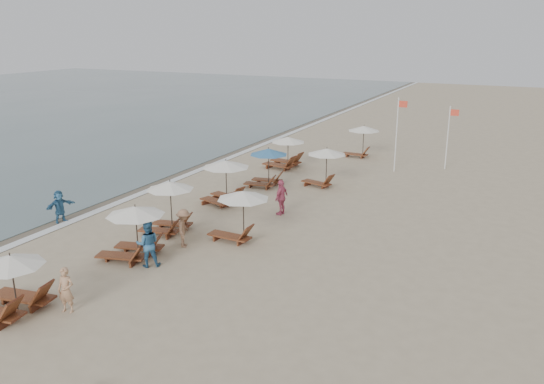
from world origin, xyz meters
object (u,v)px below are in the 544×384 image
at_px(inland_station_0, 238,210).
at_px(waterline_walker, 60,206).
at_px(flag_pole_near, 397,131).
at_px(lounger_station_4, 266,166).
at_px(lounger_station_1, 132,232).
at_px(beachgoer_mid_a, 148,244).
at_px(inland_station_2, 361,137).
at_px(beachgoer_mid_b, 184,228).
at_px(beachgoer_near, 66,290).
at_px(lounger_station_0, 8,287).
at_px(lounger_station_5, 284,153).
at_px(lounger_station_2, 167,207).
at_px(beachgoer_far_a, 281,197).
at_px(inland_station_1, 323,162).
at_px(lounger_station_3, 223,180).

distance_m(inland_station_0, waterline_walker, 8.87).
height_order(waterline_walker, flag_pole_near, flag_pole_near).
bearing_deg(lounger_station_4, lounger_station_1, -90.36).
relative_size(lounger_station_4, flag_pole_near, 0.52).
distance_m(lounger_station_1, beachgoer_mid_a, 1.12).
bearing_deg(inland_station_2, beachgoer_mid_b, -94.68).
bearing_deg(beachgoer_near, beachgoer_mid_b, 75.18).
relative_size(lounger_station_0, waterline_walker, 1.72).
bearing_deg(inland_station_2, lounger_station_4, -105.31).
bearing_deg(lounger_station_5, inland_station_2, 55.02).
bearing_deg(lounger_station_1, flag_pole_near, 71.98).
xyz_separation_m(lounger_station_2, waterline_walker, (-5.41, -1.08, -0.43)).
xyz_separation_m(lounger_station_2, lounger_station_4, (0.53, 8.65, -0.01)).
height_order(lounger_station_2, beachgoer_far_a, lounger_station_2).
distance_m(inland_station_1, inland_station_2, 8.23).
distance_m(lounger_station_5, flag_pole_near, 7.31).
bearing_deg(lounger_station_5, lounger_station_0, -89.37).
bearing_deg(lounger_station_3, waterline_walker, -132.85).
relative_size(lounger_station_2, inland_station_1, 0.94).
relative_size(beachgoer_near, flag_pole_near, 0.33).
bearing_deg(lounger_station_4, beachgoer_far_a, -54.75).
relative_size(lounger_station_2, lounger_station_4, 1.00).
xyz_separation_m(lounger_station_0, inland_station_1, (3.66, 18.26, 0.54)).
bearing_deg(inland_station_2, waterline_walker, -113.90).
bearing_deg(inland_station_1, beachgoer_near, -96.86).
height_order(inland_station_1, inland_station_2, same).
distance_m(waterline_walker, flag_pole_near, 20.30).
xyz_separation_m(lounger_station_3, inland_station_0, (3.28, -4.29, 0.11)).
bearing_deg(lounger_station_0, beachgoer_mid_b, 76.21).
height_order(lounger_station_2, beachgoer_near, lounger_station_2).
bearing_deg(lounger_station_5, beachgoer_far_a, -65.96).
bearing_deg(beachgoer_far_a, beachgoer_mid_a, -8.15).
bearing_deg(inland_station_2, lounger_station_3, -103.14).
xyz_separation_m(lounger_station_1, beachgoer_mid_a, (1.04, -0.37, -0.19)).
distance_m(lounger_station_1, inland_station_2, 21.39).
distance_m(lounger_station_3, lounger_station_4, 3.92).
relative_size(beachgoer_near, beachgoer_mid_a, 0.84).
bearing_deg(beachgoer_mid_a, inland_station_0, -151.90).
bearing_deg(inland_station_1, beachgoer_mid_b, -99.71).
relative_size(inland_station_1, inland_station_2, 1.02).
bearing_deg(beachgoer_near, lounger_station_5, 81.93).
distance_m(lounger_station_1, beachgoer_mid_b, 2.21).
bearing_deg(inland_station_0, beachgoer_mid_b, -138.00).
distance_m(inland_station_1, beachgoer_far_a, 5.60).
height_order(lounger_station_5, beachgoer_far_a, lounger_station_5).
height_order(inland_station_1, waterline_walker, inland_station_1).
height_order(lounger_station_0, lounger_station_2, lounger_station_2).
bearing_deg(lounger_station_5, lounger_station_3, -87.15).
bearing_deg(lounger_station_0, inland_station_2, 82.82).
bearing_deg(inland_station_2, lounger_station_5, -124.98).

